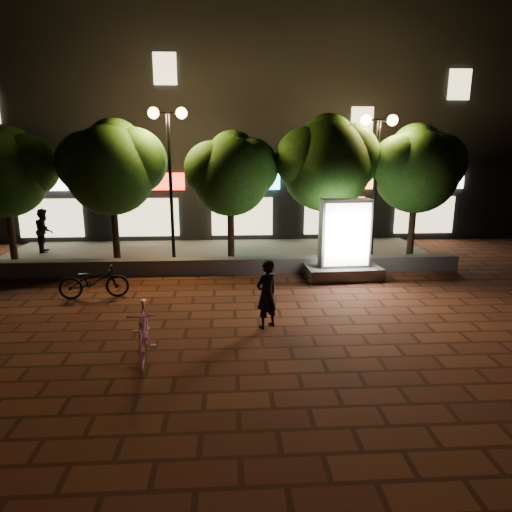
{
  "coord_description": "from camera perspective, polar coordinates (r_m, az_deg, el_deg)",
  "views": [
    {
      "loc": [
        0.46,
        -10.21,
        4.05
      ],
      "look_at": [
        1.15,
        1.5,
        1.17
      ],
      "focal_mm": 31.62,
      "sensor_mm": 36.0,
      "label": 1
    }
  ],
  "objects": [
    {
      "name": "ground",
      "position": [
        10.99,
        -5.6,
        -7.91
      ],
      "size": [
        80.0,
        80.0,
        0.0
      ],
      "primitive_type": "plane",
      "color": "#592D1C",
      "rests_on": "ground"
    },
    {
      "name": "retaining_wall",
      "position": [
        14.71,
        -5.07,
        -1.24
      ],
      "size": [
        16.0,
        0.45,
        0.5
      ],
      "primitive_type": "cube",
      "color": "#615F5A",
      "rests_on": "ground"
    },
    {
      "name": "sidewalk",
      "position": [
        17.19,
        -4.83,
        0.24
      ],
      "size": [
        16.0,
        5.0,
        0.08
      ],
      "primitive_type": "cube",
      "color": "#615F5A",
      "rests_on": "ground"
    },
    {
      "name": "building_block",
      "position": [
        23.22,
        -4.73,
        16.07
      ],
      "size": [
        28.0,
        8.12,
        11.3
      ],
      "color": "black",
      "rests_on": "ground"
    },
    {
      "name": "tree_far_left",
      "position": [
        17.35,
        -29.11,
        9.57
      ],
      "size": [
        3.36,
        2.8,
        4.63
      ],
      "color": "black",
      "rests_on": "sidewalk"
    },
    {
      "name": "tree_left",
      "position": [
        16.16,
        -17.71,
        11.0
      ],
      "size": [
        3.6,
        3.0,
        4.89
      ],
      "color": "black",
      "rests_on": "sidewalk"
    },
    {
      "name": "tree_mid",
      "position": [
        15.69,
        -3.11,
        10.71
      ],
      "size": [
        3.24,
        2.7,
        4.5
      ],
      "color": "black",
      "rests_on": "sidewalk"
    },
    {
      "name": "tree_right",
      "position": [
        16.04,
        9.03,
        11.88
      ],
      "size": [
        3.72,
        3.1,
        5.07
      ],
      "color": "black",
      "rests_on": "sidewalk"
    },
    {
      "name": "tree_far_right",
      "position": [
        17.02,
        19.76,
        10.69
      ],
      "size": [
        3.48,
        2.9,
        4.76
      ],
      "color": "black",
      "rests_on": "sidewalk"
    },
    {
      "name": "street_lamp_left",
      "position": [
        15.53,
        -10.95,
        13.46
      ],
      "size": [
        1.26,
        0.36,
        5.18
      ],
      "color": "black",
      "rests_on": "sidewalk"
    },
    {
      "name": "street_lamp_right",
      "position": [
        16.21,
        15.1,
        12.77
      ],
      "size": [
        1.26,
        0.36,
        4.98
      ],
      "color": "black",
      "rests_on": "sidewalk"
    },
    {
      "name": "ad_kiosk",
      "position": [
        14.2,
        11.08,
        1.13
      ],
      "size": [
        2.35,
        1.26,
        2.49
      ],
      "color": "#615F5A",
      "rests_on": "ground"
    },
    {
      "name": "scooter_pink",
      "position": [
        9.16,
        -14.05,
        -9.21
      ],
      "size": [
        0.69,
        1.83,
        1.07
      ],
      "primitive_type": "imported",
      "rotation": [
        0.0,
        0.0,
        0.11
      ],
      "color": "pink",
      "rests_on": "ground"
    },
    {
      "name": "rider",
      "position": [
        10.2,
        1.36,
        -4.85
      ],
      "size": [
        0.69,
        0.65,
        1.59
      ],
      "primitive_type": "imported",
      "rotation": [
        0.0,
        0.0,
        3.78
      ],
      "color": "black",
      "rests_on": "ground"
    },
    {
      "name": "scooter_parked",
      "position": [
        13.0,
        -19.83,
        -2.98
      ],
      "size": [
        1.91,
        0.87,
        0.97
      ],
      "primitive_type": "imported",
      "rotation": [
        0.0,
        0.0,
        1.7
      ],
      "color": "black",
      "rests_on": "ground"
    },
    {
      "name": "pedestrian",
      "position": [
        19.01,
        -25.2,
        2.96
      ],
      "size": [
        0.79,
        0.93,
        1.67
      ],
      "primitive_type": "imported",
      "rotation": [
        0.0,
        0.0,
        1.78
      ],
      "color": "black",
      "rests_on": "sidewalk"
    }
  ]
}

